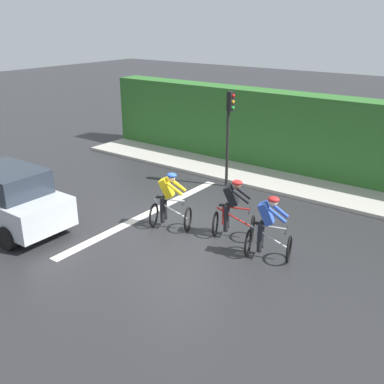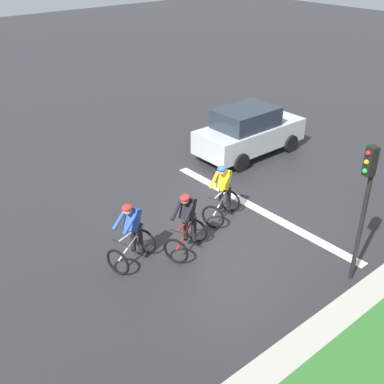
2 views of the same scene
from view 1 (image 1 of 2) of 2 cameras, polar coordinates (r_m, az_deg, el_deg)
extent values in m
plane|color=#28282B|center=(13.19, -1.90, -4.01)|extent=(80.00, 80.00, 0.00)
cube|color=#ADA89E|center=(16.50, 14.99, 0.79)|extent=(2.80, 19.90, 0.12)
cube|color=gray|center=(17.23, 16.19, 2.23)|extent=(0.44, 19.90, 0.51)
cube|color=#2D6628|center=(17.16, 16.98, 6.44)|extent=(1.10, 19.90, 3.01)
cube|color=silver|center=(13.87, -5.69, -2.76)|extent=(7.00, 0.30, 0.01)
torus|color=black|center=(11.33, 12.18, -7.09)|extent=(0.67, 0.25, 0.68)
torus|color=black|center=(11.47, 7.12, -6.36)|extent=(0.67, 0.25, 0.68)
cylinder|color=silver|center=(11.28, 9.71, -5.60)|extent=(0.32, 0.96, 0.51)
cylinder|color=silver|center=(11.31, 8.19, -5.27)|extent=(0.04, 0.04, 0.55)
cylinder|color=silver|center=(11.15, 10.05, -4.38)|extent=(0.24, 0.70, 0.04)
cube|color=black|center=(11.19, 8.27, -3.92)|extent=(0.16, 0.24, 0.04)
cylinder|color=black|center=(11.12, 11.86, -4.74)|extent=(0.41, 0.15, 0.03)
cube|color=#2D51B7|center=(11.03, 9.39, -2.65)|extent=(0.40, 0.48, 0.57)
sphere|color=beige|center=(10.89, 10.27, -1.27)|extent=(0.20, 0.20, 0.20)
ellipsoid|color=red|center=(10.86, 10.30, -0.93)|extent=(0.31, 0.34, 0.14)
cylinder|color=black|center=(11.42, 8.81, -5.28)|extent=(0.12, 0.12, 0.74)
cylinder|color=black|center=(11.21, 8.56, -5.80)|extent=(0.12, 0.12, 0.74)
cylinder|color=#2D51B7|center=(11.11, 11.01, -2.28)|extent=(0.22, 0.48, 0.37)
cylinder|color=#2D51B7|center=(10.82, 10.72, -2.92)|extent=(0.22, 0.48, 0.37)
torus|color=black|center=(12.26, 7.66, -4.49)|extent=(0.65, 0.31, 0.68)
torus|color=black|center=(12.40, 2.98, -4.01)|extent=(0.65, 0.31, 0.68)
cylinder|color=red|center=(12.22, 5.35, -3.19)|extent=(0.41, 0.93, 0.51)
cylinder|color=red|center=(12.25, 3.94, -2.94)|extent=(0.04, 0.04, 0.55)
cylinder|color=red|center=(12.10, 5.63, -2.03)|extent=(0.31, 0.68, 0.04)
cube|color=black|center=(12.13, 3.97, -1.67)|extent=(0.17, 0.24, 0.04)
cylinder|color=black|center=(12.06, 7.30, -2.30)|extent=(0.40, 0.19, 0.03)
cube|color=black|center=(11.99, 4.97, -0.45)|extent=(0.43, 0.49, 0.57)
sphere|color=#9E7051|center=(11.85, 5.74, 0.88)|extent=(0.20, 0.20, 0.20)
ellipsoid|color=red|center=(11.83, 5.76, 1.19)|extent=(0.33, 0.35, 0.14)
cylinder|color=black|center=(12.36, 4.50, -2.95)|extent=(0.12, 0.12, 0.74)
cylinder|color=black|center=(12.15, 4.30, -3.40)|extent=(0.12, 0.12, 0.74)
cylinder|color=black|center=(12.08, 6.44, -0.06)|extent=(0.26, 0.48, 0.37)
cylinder|color=black|center=(11.78, 6.21, -0.61)|extent=(0.26, 0.48, 0.37)
torus|color=black|center=(12.66, -0.52, -3.42)|extent=(0.66, 0.29, 0.68)
torus|color=black|center=(12.96, -4.85, -2.90)|extent=(0.66, 0.29, 0.68)
cylinder|color=silver|center=(12.70, -2.73, -2.13)|extent=(0.39, 0.94, 0.51)
cylinder|color=silver|center=(12.78, -4.04, -1.88)|extent=(0.04, 0.04, 0.55)
cylinder|color=silver|center=(12.58, -2.53, -1.01)|extent=(0.29, 0.68, 0.04)
cube|color=black|center=(12.67, -4.07, -0.65)|extent=(0.17, 0.24, 0.04)
cylinder|color=black|center=(12.49, -0.97, -1.29)|extent=(0.40, 0.18, 0.03)
cube|color=yellow|center=(12.50, -3.22, 0.53)|extent=(0.42, 0.49, 0.57)
sphere|color=beige|center=(12.34, -2.58, 1.80)|extent=(0.20, 0.20, 0.20)
ellipsoid|color=#264CB2|center=(12.32, -2.59, 2.11)|extent=(0.32, 0.35, 0.14)
cylinder|color=black|center=(12.87, -3.42, -1.90)|extent=(0.12, 0.12, 0.74)
cylinder|color=black|center=(12.67, -3.78, -2.31)|extent=(0.12, 0.12, 0.74)
cylinder|color=yellow|center=(12.54, -1.76, 0.88)|extent=(0.25, 0.48, 0.37)
cylinder|color=yellow|center=(12.25, -2.21, 0.38)|extent=(0.25, 0.48, 0.37)
cube|color=#B7BCC1|center=(13.84, -22.46, -1.29)|extent=(1.72, 4.11, 0.80)
cube|color=#262D38|center=(13.39, -22.33, 1.35)|extent=(1.50, 2.14, 0.66)
cylinder|color=black|center=(15.40, -22.18, -0.55)|extent=(0.22, 0.64, 0.64)
cylinder|color=black|center=(12.59, -22.33, -5.39)|extent=(0.22, 0.64, 0.64)
cylinder|color=black|center=(13.40, -16.36, -2.98)|extent=(0.22, 0.64, 0.64)
cylinder|color=black|center=(15.71, 4.48, 5.40)|extent=(0.10, 0.10, 2.70)
cube|color=black|center=(15.27, 4.93, 11.36)|extent=(0.24, 0.24, 0.64)
sphere|color=red|center=(15.16, 5.25, 12.04)|extent=(0.11, 0.11, 0.11)
sphere|color=orange|center=(15.19, 5.23, 11.30)|extent=(0.11, 0.11, 0.11)
sphere|color=green|center=(15.23, 5.20, 10.56)|extent=(0.11, 0.11, 0.11)
camera|label=2|loc=(17.26, 41.45, 21.35)|focal=44.45mm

